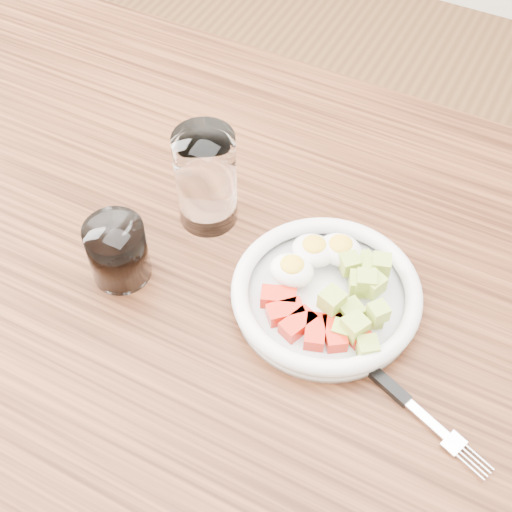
# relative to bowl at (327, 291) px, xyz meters

# --- Properties ---
(ground) EXTENTS (4.00, 4.00, 0.00)m
(ground) POSITION_rel_bowl_xyz_m (-0.09, -0.01, -0.79)
(ground) COLOR brown
(ground) RESTS_ON ground
(dining_table) EXTENTS (1.50, 0.90, 0.77)m
(dining_table) POSITION_rel_bowl_xyz_m (-0.09, -0.01, -0.12)
(dining_table) COLOR brown
(dining_table) RESTS_ON ground
(bowl) EXTENTS (0.24, 0.24, 0.06)m
(bowl) POSITION_rel_bowl_xyz_m (0.00, 0.00, 0.00)
(bowl) COLOR silver
(bowl) RESTS_ON dining_table
(fork) EXTENTS (0.22, 0.10, 0.01)m
(fork) POSITION_rel_bowl_xyz_m (0.12, -0.08, -0.02)
(fork) COLOR black
(fork) RESTS_ON dining_table
(water_glass) EXTENTS (0.08, 0.08, 0.15)m
(water_glass) POSITION_rel_bowl_xyz_m (-0.21, 0.06, 0.05)
(water_glass) COLOR white
(water_glass) RESTS_ON dining_table
(coffee_glass) EXTENTS (0.08, 0.08, 0.09)m
(coffee_glass) POSITION_rel_bowl_xyz_m (-0.26, -0.08, 0.02)
(coffee_glass) COLOR white
(coffee_glass) RESTS_ON dining_table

